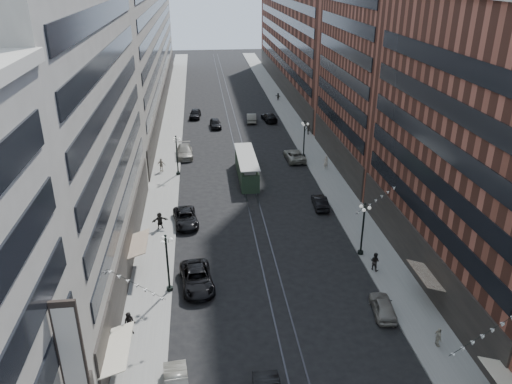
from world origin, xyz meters
name	(u,v)px	position (x,y,z in m)	size (l,w,h in m)	color
ground	(242,160)	(0.00, 60.00, 0.00)	(220.00, 220.00, 0.00)	black
sidewalk_west	(170,141)	(-11.00, 70.00, 0.07)	(4.00, 180.00, 0.15)	gray
sidewalk_east	(302,136)	(11.00, 70.00, 0.07)	(4.00, 180.00, 0.15)	gray
rail_west	(233,139)	(-0.70, 70.00, 0.01)	(0.12, 180.00, 0.02)	#2D2D33
rail_east	(241,139)	(0.70, 70.00, 0.01)	(0.12, 180.00, 0.02)	#2D2D33
building_west_mid	(66,123)	(-17.00, 33.00, 14.00)	(8.00, 36.00, 28.00)	#A39D90
building_west_far	(140,39)	(-17.00, 96.00, 13.00)	(8.00, 90.00, 26.00)	#A39D90
building_east_mid	(478,150)	(17.00, 28.00, 12.00)	(8.00, 30.00, 24.00)	brown
building_east_tower	(377,10)	(17.00, 56.00, 21.00)	(8.00, 26.00, 42.00)	brown
building_east_far	(299,36)	(17.00, 105.00, 12.00)	(8.00, 72.00, 24.00)	brown
lamppost_sw_far	(167,261)	(-9.20, 28.00, 3.10)	(1.03, 1.14, 5.52)	black
lamppost_sw_mid	(177,154)	(-9.20, 55.00, 3.10)	(1.03, 1.14, 5.52)	black
lamppost_se_far	(363,227)	(9.20, 32.00, 3.10)	(1.03, 1.14, 5.52)	black
lamppost_se_mid	(304,138)	(9.20, 60.00, 3.10)	(1.03, 1.14, 5.52)	black
streetcar	(247,168)	(0.00, 53.18, 1.42)	(2.45, 11.09, 3.07)	#233825
car_2	(197,279)	(-6.81, 28.50, 0.81)	(2.69, 5.84, 1.62)	black
car_4	(383,306)	(8.23, 22.93, 0.70)	(1.66, 4.13, 1.41)	gray
pedestrian_2	(130,323)	(-11.93, 22.61, 1.10)	(0.92, 0.51, 1.89)	black
pedestrian_4	(438,337)	(10.89, 18.62, 0.93)	(0.91, 0.41, 1.55)	#A8A18B
car_7	(186,218)	(-7.97, 40.58, 0.74)	(2.45, 5.31, 1.48)	black
car_8	(185,152)	(-8.40, 62.27, 0.82)	(2.29, 5.63, 1.63)	gray
car_9	(195,114)	(-6.80, 83.55, 0.83)	(1.95, 4.86, 1.66)	black
car_10	(320,202)	(7.69, 42.93, 0.70)	(1.49, 4.27, 1.41)	black
car_11	(294,155)	(7.62, 58.96, 0.76)	(2.53, 5.48, 1.52)	gray
car_12	(269,117)	(6.80, 79.82, 0.78)	(2.17, 5.34, 1.55)	black
car_13	(215,123)	(-3.24, 76.78, 0.78)	(1.83, 4.55, 1.55)	black
car_14	(251,118)	(3.48, 79.69, 0.78)	(1.66, 4.75, 1.57)	#66655A
pedestrian_5	(160,221)	(-10.69, 39.57, 1.09)	(1.74, 0.50, 1.87)	black
pedestrian_6	(161,165)	(-11.48, 56.29, 1.10)	(1.11, 0.51, 1.90)	#A29886
pedestrian_7	(375,261)	(9.59, 29.10, 1.05)	(0.87, 0.48, 1.80)	black
pedestrian_8	(326,162)	(11.27, 54.75, 1.12)	(0.71, 0.47, 1.95)	beige
pedestrian_9	(308,129)	(12.15, 70.54, 1.04)	(1.15, 0.48, 1.79)	black
pedestrian_extra_1	(278,97)	(10.80, 94.90, 0.91)	(1.41, 0.41, 1.52)	black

